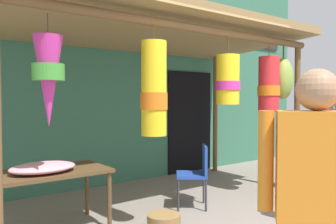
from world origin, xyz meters
name	(u,v)px	position (x,y,z in m)	size (l,w,h in m)	color
ground_plane	(234,220)	(0.00, 0.00, 0.00)	(30.00, 30.00, 0.00)	gray
shop_facade	(125,55)	(0.01, 2.60, 2.23)	(9.41, 0.29, 4.47)	#387056
market_stall_canopy	(161,44)	(-0.30, 1.08, 2.22)	(4.89, 2.33, 2.59)	brown
display_table	(48,177)	(-1.91, 0.97, 0.61)	(1.28, 0.70, 0.68)	brown
flower_heap_on_table	(45,167)	(-1.97, 0.90, 0.74)	(0.69, 0.48, 0.11)	pink
folding_chair	(197,170)	(-0.02, 0.65, 0.50)	(0.56, 0.56, 0.84)	#2347A8
wicker_basket_by_table	(164,224)	(-0.93, 0.17, 0.11)	(0.37, 0.37, 0.21)	olive
shopper_by_bananas	(316,196)	(-1.43, -1.86, 0.96)	(0.42, 0.48, 1.63)	#2D5193
passerby_at_right	(331,130)	(1.92, -0.17, 1.00)	(0.37, 0.54, 1.70)	orange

